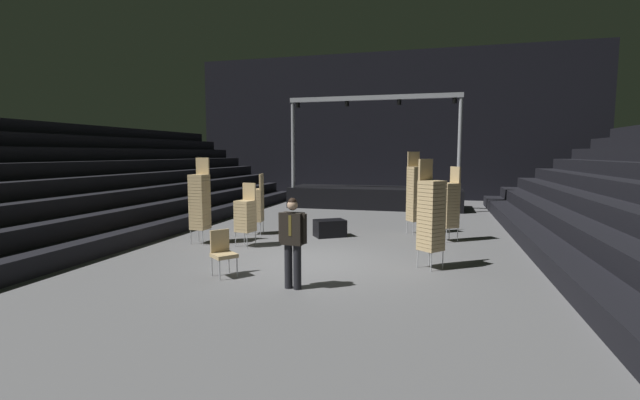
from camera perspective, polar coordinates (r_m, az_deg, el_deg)
ground_plane at (r=10.37m, az=-1.14°, el=-8.22°), size 22.00×30.00×0.10m
arena_end_wall at (r=24.85m, az=8.63°, el=9.46°), size 22.00×0.30×8.00m
bleacher_bank_left at (r=15.18m, az=-30.40°, el=2.57°), size 6.00×24.00×3.60m
stage_riser at (r=20.58m, az=7.12°, el=0.62°), size 7.80×2.60×4.99m
man_with_tie at (r=8.13m, az=-3.58°, el=-4.92°), size 0.57×0.27×1.70m
chair_stack_front_left at (r=13.97m, az=12.35°, el=0.89°), size 0.61×0.61×2.56m
chair_stack_front_right at (r=9.82m, az=14.23°, el=-1.81°), size 0.62×0.62×2.39m
chair_stack_mid_left at (r=12.02m, az=-9.66°, el=-1.90°), size 0.53×0.53×1.71m
chair_stack_mid_right at (r=12.64m, az=-15.34°, el=-0.11°), size 0.46×0.46×2.39m
chair_stack_mid_centre at (r=13.02m, az=16.40°, el=-0.52°), size 0.61×0.61×2.14m
chair_stack_rear_left at (r=13.75m, az=-8.34°, el=-0.53°), size 0.50×0.50×1.88m
equipment_road_case at (r=13.29m, az=1.28°, el=-3.68°), size 1.08×1.00×0.51m
loose_chair_near_man at (r=9.26m, az=-12.54°, el=-6.39°), size 0.62×0.62×0.95m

